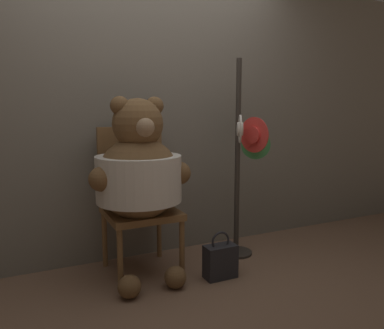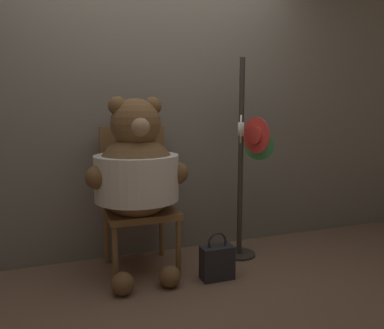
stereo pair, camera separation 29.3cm
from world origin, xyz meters
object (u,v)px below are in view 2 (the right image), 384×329
at_px(teddy_bear, 137,172).
at_px(handbag_on_ground, 217,262).
at_px(hat_display_rack, 246,166).
at_px(chair, 137,195).

bearing_deg(teddy_bear, handbag_on_ground, -25.70).
bearing_deg(hat_display_rack, chair, 169.77).
bearing_deg(chair, teddy_bear, -101.03).
height_order(teddy_bear, handbag_on_ground, teddy_bear).
xyz_separation_m(chair, handbag_on_ground, (0.50, -0.45, -0.45)).
distance_m(hat_display_rack, handbag_on_ground, 0.81).
xyz_separation_m(teddy_bear, hat_display_rack, (0.92, 0.03, -0.01)).
relative_size(chair, handbag_on_ground, 3.12).
distance_m(chair, handbag_on_ground, 0.81).
distance_m(chair, hat_display_rack, 0.92).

